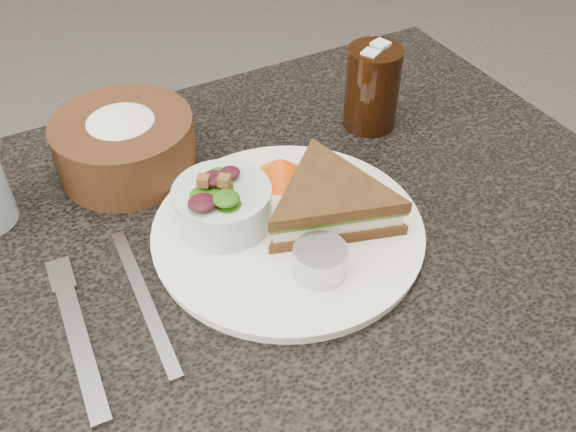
# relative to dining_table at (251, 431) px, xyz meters

# --- Properties ---
(dining_table) EXTENTS (1.00, 0.70, 0.75)m
(dining_table) POSITION_rel_dining_table_xyz_m (0.00, 0.00, 0.00)
(dining_table) COLOR black
(dining_table) RESTS_ON floor
(dinner_plate) EXTENTS (0.30, 0.30, 0.01)m
(dinner_plate) POSITION_rel_dining_table_xyz_m (0.06, 0.00, 0.38)
(dinner_plate) COLOR white
(dinner_plate) RESTS_ON dining_table
(sandwich) EXTENTS (0.22, 0.22, 0.05)m
(sandwich) POSITION_rel_dining_table_xyz_m (0.11, -0.01, 0.41)
(sandwich) COLOR #4C3113
(sandwich) RESTS_ON dinner_plate
(salad_bowl) EXTENTS (0.13, 0.13, 0.06)m
(salad_bowl) POSITION_rel_dining_table_xyz_m (0.01, 0.05, 0.42)
(salad_bowl) COLOR silver
(salad_bowl) RESTS_ON dinner_plate
(dressing_ramekin) EXTENTS (0.06, 0.06, 0.03)m
(dressing_ramekin) POSITION_rel_dining_table_xyz_m (0.06, -0.07, 0.40)
(dressing_ramekin) COLOR #B3B4B6
(dressing_ramekin) RESTS_ON dinner_plate
(orange_wedge) EXTENTS (0.10, 0.10, 0.03)m
(orange_wedge) POSITION_rel_dining_table_xyz_m (0.10, 0.08, 0.40)
(orange_wedge) COLOR #FF5506
(orange_wedge) RESTS_ON dinner_plate
(fork) EXTENTS (0.03, 0.19, 0.01)m
(fork) POSITION_rel_dining_table_xyz_m (-0.18, -0.03, 0.38)
(fork) COLOR #939495
(fork) RESTS_ON dining_table
(knife) EXTENTS (0.02, 0.21, 0.00)m
(knife) POSITION_rel_dining_table_xyz_m (-0.11, -0.01, 0.38)
(knife) COLOR #999A9C
(knife) RESTS_ON dining_table
(bread_basket) EXTENTS (0.21, 0.21, 0.10)m
(bread_basket) POSITION_rel_dining_table_xyz_m (-0.05, 0.20, 0.42)
(bread_basket) COLOR #542F17
(bread_basket) RESTS_ON dining_table
(cola_glass) EXTENTS (0.08, 0.08, 0.12)m
(cola_glass) POSITION_rel_dining_table_xyz_m (0.27, 0.14, 0.44)
(cola_glass) COLOR black
(cola_glass) RESTS_ON dining_table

